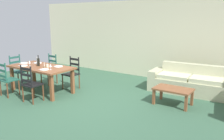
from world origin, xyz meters
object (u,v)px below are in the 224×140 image
(wine_bottle, at_px, (38,62))
(wine_glass_far_left, at_px, (37,61))
(dining_chair_head_west, at_px, (18,70))
(wine_glass_near_left, at_px, (30,62))
(dining_chair_far_left, at_px, (50,69))
(dining_chair_far_right, at_px, (72,73))
(coffee_cup_primary, at_px, (47,66))
(dining_chair_near_left, at_px, (7,79))
(coffee_table, at_px, (173,91))
(dining_table, at_px, (41,69))
(couch, at_px, (191,83))
(dining_chair_near_right, at_px, (31,84))
(wine_glass_near_right, at_px, (50,66))

(wine_bottle, relative_size, wine_glass_far_left, 1.96)
(dining_chair_head_west, height_order, wine_glass_near_left, dining_chair_head_west)
(dining_chair_far_left, xyz_separation_m, dining_chair_far_right, (0.97, 0.00, 0.00))
(dining_chair_far_right, relative_size, coffee_cup_primary, 10.67)
(dining_chair_near_left, height_order, dining_chair_head_west, same)
(coffee_cup_primary, xyz_separation_m, coffee_table, (3.24, 1.10, -0.44))
(dining_chair_near_left, bearing_deg, dining_table, 59.93)
(dining_chair_near_left, relative_size, wine_glass_near_left, 5.96)
(dining_chair_far_right, height_order, coffee_table, dining_chair_far_right)
(dining_chair_near_left, bearing_deg, couch, 37.85)
(dining_chair_far_left, xyz_separation_m, wine_bottle, (0.40, -0.74, 0.39))
(dining_chair_far_right, xyz_separation_m, coffee_cup_primary, (-0.24, -0.71, 0.32))
(dining_chair_near_right, bearing_deg, wine_bottle, 127.98)
(dining_chair_near_right, xyz_separation_m, coffee_cup_primary, (-0.22, 0.74, 0.32))
(dining_chair_far_left, height_order, coffee_cup_primary, dining_chair_far_left)
(dining_chair_far_right, height_order, wine_bottle, wine_bottle)
(dining_chair_far_right, bearing_deg, coffee_cup_primary, -108.21)
(dining_chair_near_right, distance_m, dining_chair_head_west, 1.80)
(wine_glass_near_left, bearing_deg, dining_chair_near_left, -104.12)
(wine_glass_near_right, bearing_deg, dining_chair_far_right, 95.65)
(dining_chair_head_west, height_order, couch, dining_chair_head_west)
(coffee_cup_primary, bearing_deg, dining_table, -175.12)
(dining_table, bearing_deg, couch, 33.27)
(dining_table, distance_m, wine_glass_near_left, 0.39)
(dining_table, xyz_separation_m, coffee_cup_primary, (0.25, 0.02, 0.13))
(dining_chair_near_right, distance_m, coffee_cup_primary, 0.84)
(wine_glass_near_left, bearing_deg, wine_glass_near_right, 0.38)
(dining_chair_head_west, distance_m, wine_glass_near_right, 1.79)
(wine_bottle, bearing_deg, dining_chair_head_west, 177.94)
(wine_glass_near_left, bearing_deg, dining_table, 27.25)
(wine_glass_far_left, relative_size, coffee_cup_primary, 1.79)
(wine_bottle, bearing_deg, wine_glass_near_right, -12.10)
(wine_glass_far_left, bearing_deg, wine_glass_near_right, -16.89)
(wine_bottle, height_order, coffee_table, wine_bottle)
(dining_chair_far_right, distance_m, wine_glass_near_right, 0.97)
(coffee_table, bearing_deg, dining_chair_near_right, -148.62)
(wine_glass_far_left, bearing_deg, dining_chair_far_right, 38.07)
(dining_table, relative_size, coffee_table, 2.11)
(coffee_table, bearing_deg, dining_chair_far_right, -172.66)
(dining_chair_far_right, relative_size, coffee_table, 1.07)
(couch, bearing_deg, dining_table, -146.73)
(dining_chair_near_left, bearing_deg, wine_bottle, 64.84)
(couch, bearing_deg, dining_chair_near_left, -142.15)
(wine_glass_near_right, bearing_deg, coffee_cup_primary, 152.57)
(wine_glass_near_right, relative_size, coffee_cup_primary, 1.79)
(dining_chair_near_left, xyz_separation_m, dining_chair_head_west, (-0.71, 0.82, 0.00))
(dining_chair_head_west, distance_m, wine_glass_far_left, 0.95)
(dining_chair_far_right, xyz_separation_m, wine_bottle, (-0.57, -0.74, 0.39))
(dining_chair_near_left, relative_size, dining_chair_head_west, 1.00)
(dining_chair_near_right, bearing_deg, coffee_table, 31.38)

